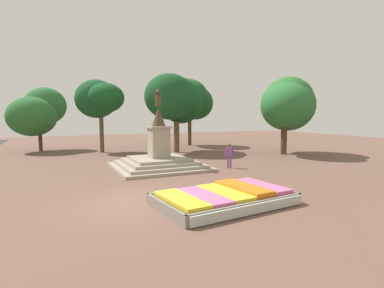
% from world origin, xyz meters
% --- Properties ---
extents(ground_plane, '(86.65, 86.65, 0.00)m').
position_xyz_m(ground_plane, '(0.00, 0.00, 0.00)').
color(ground_plane, brown).
extents(flower_planter, '(5.40, 3.60, 0.60)m').
position_xyz_m(flower_planter, '(3.22, -1.66, 0.26)').
color(flower_planter, '#38281C').
rests_on(flower_planter, ground_plane).
extents(statue_monument, '(5.64, 5.64, 5.03)m').
position_xyz_m(statue_monument, '(3.48, 7.01, 0.69)').
color(statue_monument, '#9D937F').
rests_on(statue_monument, ground_plane).
extents(pedestrian_near_planter, '(0.50, 0.39, 1.58)m').
position_xyz_m(pedestrian_near_planter, '(7.63, 5.12, 0.91)').
color(pedestrian_near_planter, '#8C4C99').
rests_on(pedestrian_near_planter, ground_plane).
extents(park_tree_far_left, '(5.28, 5.15, 6.15)m').
position_xyz_m(park_tree_far_left, '(-3.88, 20.90, 3.65)').
color(park_tree_far_left, '#4C3823').
rests_on(park_tree_far_left, ground_plane).
extents(park_tree_behind_statue, '(5.87, 6.11, 6.78)m').
position_xyz_m(park_tree_behind_statue, '(16.05, 9.04, 4.44)').
color(park_tree_behind_statue, '#4C3823').
rests_on(park_tree_behind_statue, ground_plane).
extents(park_tree_far_right, '(5.46, 5.03, 7.43)m').
position_xyz_m(park_tree_far_right, '(11.36, 19.51, 5.15)').
color(park_tree_far_right, '#4C3823').
rests_on(park_tree_far_right, ground_plane).
extents(park_tree_street_side, '(4.24, 4.26, 6.67)m').
position_xyz_m(park_tree_street_side, '(1.39, 17.17, 4.90)').
color(park_tree_street_side, brown).
rests_on(park_tree_street_side, ground_plane).
extents(park_tree_mid_canopy, '(6.08, 5.41, 7.07)m').
position_xyz_m(park_tree_mid_canopy, '(7.60, 14.38, 4.92)').
color(park_tree_mid_canopy, brown).
rests_on(park_tree_mid_canopy, ground_plane).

